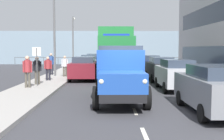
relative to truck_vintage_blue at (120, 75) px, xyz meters
The scene contains 23 objects.
ground_plane 7.99m from the truck_vintage_blue, 93.49° to the right, with size 80.00×80.00×0.00m, color #38383D.
sidewalk_left 9.71m from the truck_vintage_blue, 125.11° to the right, with size 2.63×39.80×0.15m, color #9E9993.
sidewalk_right 9.19m from the truck_vintage_blue, 59.84° to the right, with size 2.63×39.80×0.15m, color #9E9993.
road_centreline_markings 7.58m from the truck_vintage_blue, 93.69° to the right, with size 0.12×35.22×0.01m.
sea_horizon 30.82m from the truck_vintage_blue, 90.90° to the right, with size 80.00×0.80×5.00m, color gray.
seawall_railing 27.20m from the truck_vintage_blue, 91.01° to the right, with size 28.08×0.08×1.20m.
truck_vintage_blue is the anchor object (origin of this frame).
lorry_cargo_green 9.76m from the truck_vintage_blue, 90.15° to the right, with size 2.58×8.20×3.87m.
car_grey_kerbside_near 3.81m from the truck_vintage_blue, 149.82° to the left, with size 1.89×4.43×1.72m.
car_silver_kerbside_1 4.96m from the truck_vintage_blue, 131.48° to the right, with size 1.87×3.90×1.72m.
car_black_kerbside_2 9.03m from the truck_vintage_blue, 111.31° to the right, with size 1.78×4.27×1.72m.
car_navy_kerbside_3 14.13m from the truck_vintage_blue, 103.44° to the right, with size 1.77×4.11×1.72m.
car_maroon_oppositeside_0 9.27m from the truck_vintage_blue, 75.51° to the right, with size 1.94×4.48×1.72m.
car_white_oppositeside_1 15.55m from the truck_vintage_blue, 81.42° to the right, with size 1.88×4.65×1.72m.
car_teal_oppositeside_2 21.75m from the truck_vintage_blue, 83.88° to the right, with size 1.82×4.06×1.72m.
pedestrian_by_lamp 6.27m from the truck_vintage_blue, 37.04° to the right, with size 0.53×0.34×1.77m.
pedestrian_couple_b 7.09m from the truck_vintage_blue, 47.10° to the right, with size 0.53×0.34×1.68m.
pedestrian_couple_a 8.70m from the truck_vintage_blue, 57.79° to the right, with size 0.53×0.34×1.63m.
pedestrian_strolling 10.73m from the truck_vintage_blue, 68.71° to the right, with size 0.53×0.34×1.62m.
pedestrian_near_railing 12.72m from the truck_vintage_blue, 65.43° to the right, with size 0.53×0.34×1.79m.
lamp_post_promenade 11.91m from the truck_vintage_blue, 65.74° to the right, with size 0.32×1.14×6.69m.
lamp_post_far 20.78m from the truck_vintage_blue, 77.40° to the right, with size 0.32×1.14×5.78m.
street_sign 6.51m from the truck_vintage_blue, 44.11° to the right, with size 0.50×0.07×2.25m.
Camera 1 is at (0.97, 10.62, 2.30)m, focal length 44.81 mm.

